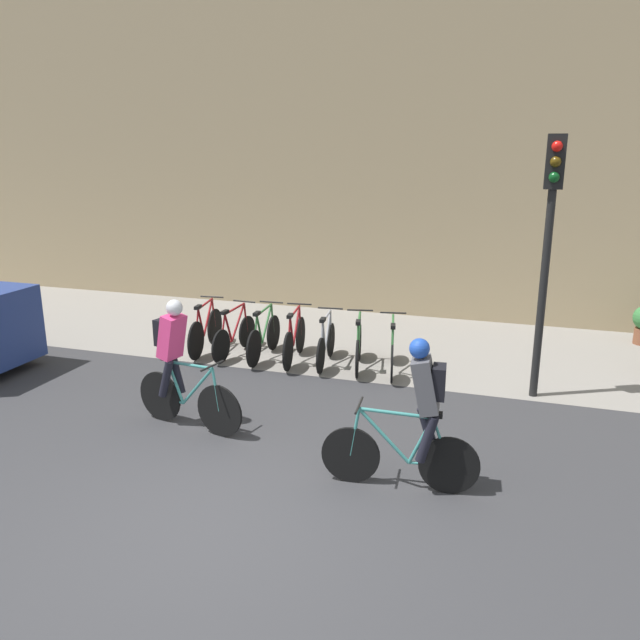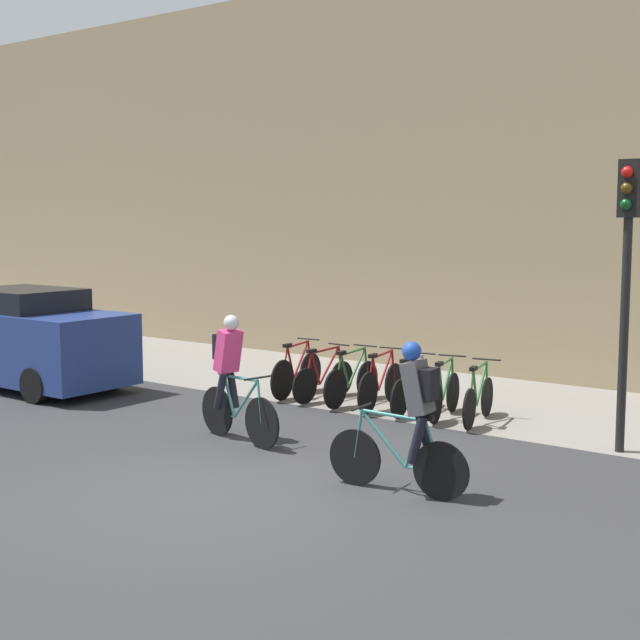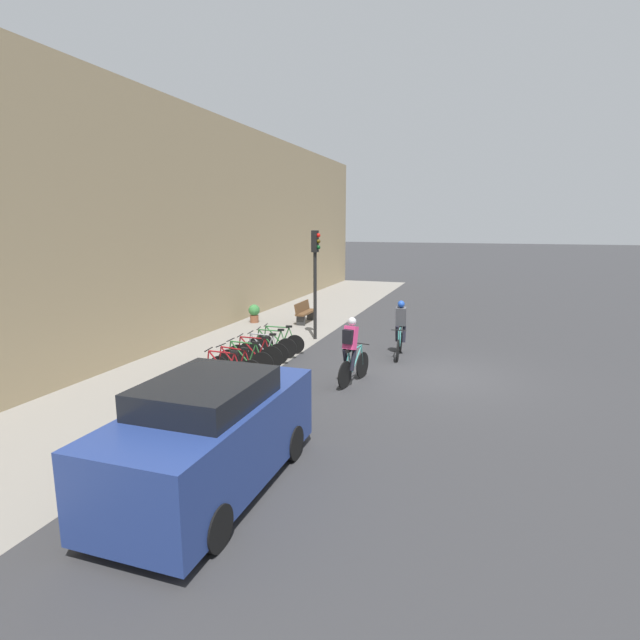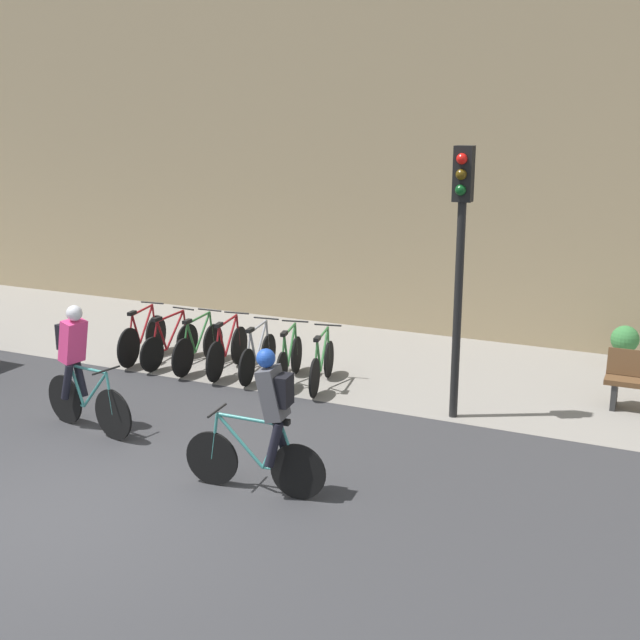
# 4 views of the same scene
# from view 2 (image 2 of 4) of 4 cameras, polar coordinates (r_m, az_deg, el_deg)

# --- Properties ---
(ground) EXTENTS (200.00, 200.00, 0.00)m
(ground) POSITION_cam_2_polar(r_m,az_deg,el_deg) (10.42, -7.02, -11.14)
(ground) COLOR #333335
(kerb_strip) EXTENTS (44.00, 4.50, 0.01)m
(kerb_strip) POSITION_cam_2_polar(r_m,az_deg,el_deg) (15.84, 10.12, -5.04)
(kerb_strip) COLOR gray
(kerb_strip) RESTS_ON ground
(building_facade) EXTENTS (44.00, 0.60, 8.26)m
(building_facade) POSITION_cam_2_polar(r_m,az_deg,el_deg) (17.87, 14.09, 9.47)
(building_facade) COLOR #9E8966
(building_facade) RESTS_ON ground
(cyclist_pink) EXTENTS (1.74, 0.56, 1.80)m
(cyclist_pink) POSITION_cam_2_polar(r_m,az_deg,el_deg) (12.72, -5.69, -3.50)
(cyclist_pink) COLOR black
(cyclist_pink) RESTS_ON ground
(cyclist_grey) EXTENTS (1.78, 0.47, 1.78)m
(cyclist_grey) POSITION_cam_2_polar(r_m,az_deg,el_deg) (10.19, 5.89, -6.02)
(cyclist_grey) COLOR black
(cyclist_grey) RESTS_ON ground
(parked_bike_0) EXTENTS (0.46, 1.66, 0.99)m
(parked_bike_0) POSITION_cam_2_polar(r_m,az_deg,el_deg) (15.90, -1.50, -3.40)
(parked_bike_0) COLOR black
(parked_bike_0) RESTS_ON ground
(parked_bike_1) EXTENTS (0.46, 1.63, 0.94)m
(parked_bike_1) POSITION_cam_2_polar(r_m,az_deg,el_deg) (15.55, 0.22, -3.74)
(parked_bike_1) COLOR black
(parked_bike_1) RESTS_ON ground
(parked_bike_2) EXTENTS (0.46, 1.70, 0.97)m
(parked_bike_2) POSITION_cam_2_polar(r_m,az_deg,el_deg) (15.20, 2.04, -3.91)
(parked_bike_2) COLOR black
(parked_bike_2) RESTS_ON ground
(parked_bike_3) EXTENTS (0.46, 1.70, 0.98)m
(parked_bike_3) POSITION_cam_2_polar(r_m,az_deg,el_deg) (14.88, 3.93, -4.13)
(parked_bike_3) COLOR black
(parked_bike_3) RESTS_ON ground
(parked_bike_4) EXTENTS (0.46, 1.57, 0.95)m
(parked_bike_4) POSITION_cam_2_polar(r_m,az_deg,el_deg) (14.58, 5.90, -4.46)
(parked_bike_4) COLOR black
(parked_bike_4) RESTS_ON ground
(parked_bike_5) EXTENTS (0.49, 1.58, 0.96)m
(parked_bike_5) POSITION_cam_2_polar(r_m,az_deg,el_deg) (14.29, 7.97, -4.68)
(parked_bike_5) COLOR black
(parked_bike_5) RESTS_ON ground
(parked_bike_6) EXTENTS (0.49, 1.63, 0.95)m
(parked_bike_6) POSITION_cam_2_polar(r_m,az_deg,el_deg) (14.02, 10.11, -4.96)
(parked_bike_6) COLOR black
(parked_bike_6) RESTS_ON ground
(traffic_light_pole) EXTENTS (0.26, 0.30, 3.92)m
(traffic_light_pole) POSITION_cam_2_polar(r_m,az_deg,el_deg) (12.48, 19.04, 4.09)
(traffic_light_pole) COLOR black
(traffic_light_pole) RESTS_ON ground
(parked_car) EXTENTS (4.30, 1.84, 1.85)m
(parked_car) POSITION_cam_2_polar(r_m,az_deg,el_deg) (17.49, -18.23, -1.21)
(parked_car) COLOR navy
(parked_car) RESTS_ON ground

